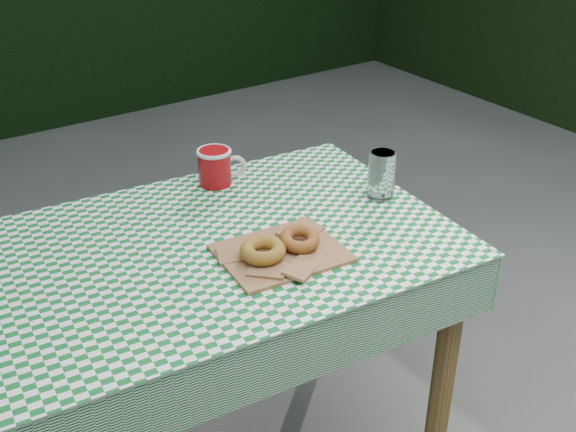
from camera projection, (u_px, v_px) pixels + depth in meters
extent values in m
cube|color=brown|center=(223.00, 366.00, 1.84)|extent=(1.16, 0.83, 0.75)
cube|color=#0E5D24|center=(216.00, 243.00, 1.65)|extent=(1.18, 0.85, 0.01)
cube|color=#9A6543|center=(281.00, 252.00, 1.60)|extent=(0.30, 0.25, 0.01)
torus|color=olive|center=(263.00, 251.00, 1.56)|extent=(0.13, 0.13, 0.03)
torus|color=brown|center=(300.00, 239.00, 1.61)|extent=(0.12, 0.12, 0.03)
cylinder|color=silver|center=(382.00, 175.00, 1.83)|extent=(0.08, 0.08, 0.13)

